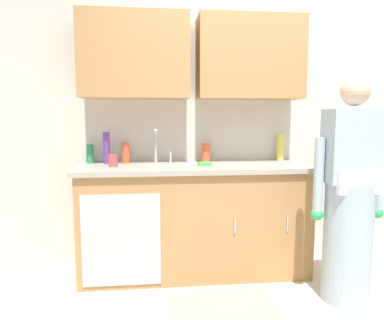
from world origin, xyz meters
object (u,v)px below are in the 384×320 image
object	(u,v)px
cup_by_sink	(113,161)
sponge	(205,164)
bottle_dish_liquid	(90,154)
sink	(161,167)
bottle_cleaner_spray	(126,153)
bottle_water_short	(280,147)
person_at_sink	(349,208)
bottle_water_tall	(107,148)
bottle_soap	(206,152)
knife_on_counter	(296,165)

from	to	relation	value
cup_by_sink	sponge	size ratio (longest dim) A/B	0.87
bottle_dish_liquid	cup_by_sink	bearing A→B (deg)	-47.35
sink	bottle_cleaner_spray	xyz separation A→B (m)	(-0.30, 0.17, 0.11)
bottle_water_short	person_at_sink	bearing A→B (deg)	-75.31
bottle_water_short	sponge	distance (m)	0.81
bottle_water_tall	sink	bearing A→B (deg)	-17.31
person_at_sink	bottle_soap	size ratio (longest dim) A/B	9.60
sink	cup_by_sink	xyz separation A→B (m)	(-0.39, -0.04, 0.06)
sink	knife_on_counter	xyz separation A→B (m)	(1.13, -0.14, 0.02)
bottle_water_short	bottle_cleaner_spray	xyz separation A→B (m)	(-1.42, -0.05, -0.03)
bottle_dish_liquid	sponge	size ratio (longest dim) A/B	1.49
person_at_sink	sponge	bearing A→B (deg)	150.35
bottle_water_tall	cup_by_sink	bearing A→B (deg)	-68.24
bottle_water_tall	bottle_soap	world-z (taller)	bottle_water_tall
bottle_water_tall	bottle_cleaner_spray	distance (m)	0.17
bottle_soap	bottle_cleaner_spray	size ratio (longest dim) A/B	0.93
bottle_cleaner_spray	sink	bearing A→B (deg)	-29.49
bottle_water_short	bottle_soap	xyz separation A→B (m)	(-0.70, -0.02, -0.04)
bottle_water_tall	sponge	distance (m)	0.87
cup_by_sink	sponge	bearing A→B (deg)	-2.32
cup_by_sink	sponge	distance (m)	0.76
bottle_water_short	bottle_cleaner_spray	size ratio (longest dim) A/B	1.35
bottle_water_short	cup_by_sink	bearing A→B (deg)	-170.21
sink	sponge	distance (m)	0.38
cup_by_sink	sponge	world-z (taller)	cup_by_sink
bottle_water_short	bottle_soap	world-z (taller)	bottle_water_short
sink	bottle_water_tall	size ratio (longest dim) A/B	1.82
person_at_sink	bottle_water_short	bearing A→B (deg)	104.69
person_at_sink	bottle_cleaner_spray	distance (m)	1.85
bottle_dish_liquid	bottle_cleaner_spray	distance (m)	0.31
bottle_cleaner_spray	cup_by_sink	distance (m)	0.23
bottle_water_short	sponge	size ratio (longest dim) A/B	2.24
person_at_sink	cup_by_sink	world-z (taller)	person_at_sink
bottle_dish_liquid	cup_by_sink	world-z (taller)	bottle_dish_liquid
sponge	cup_by_sink	bearing A→B (deg)	177.68
bottle_water_short	cup_by_sink	world-z (taller)	bottle_water_short
sink	bottle_soap	world-z (taller)	sink
bottle_water_short	knife_on_counter	xyz separation A→B (m)	(0.01, -0.36, -0.12)
person_at_sink	bottle_soap	bearing A→B (deg)	138.25
bottle_soap	bottle_cleaner_spray	world-z (taller)	bottle_cleaner_spray
bottle_cleaner_spray	knife_on_counter	world-z (taller)	bottle_cleaner_spray
bottle_dish_liquid	bottle_water_short	xyz separation A→B (m)	(1.73, 0.02, 0.04)
sink	knife_on_counter	size ratio (longest dim) A/B	2.08
bottle_dish_liquid	bottle_water_tall	world-z (taller)	bottle_water_tall
sponge	person_at_sink	bearing A→B (deg)	-29.65
bottle_water_short	bottle_cleaner_spray	distance (m)	1.42
sink	knife_on_counter	world-z (taller)	sink
bottle_water_tall	bottle_soap	bearing A→B (deg)	3.77
sink	knife_on_counter	bearing A→B (deg)	-7.23
bottle_water_short	bottle_soap	size ratio (longest dim) A/B	1.46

